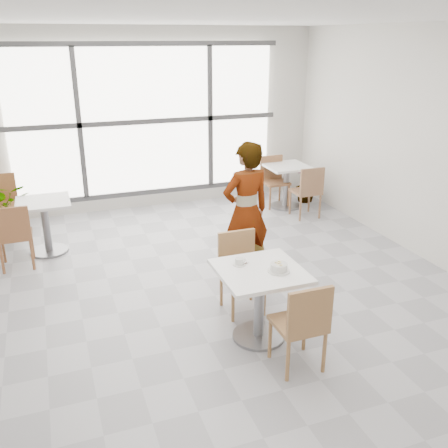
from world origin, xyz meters
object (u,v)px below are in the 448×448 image
object	(u,v)px
bg_table_left	(45,219)
coffee_cup	(239,262)
oatmeal_bowl	(279,267)
bg_chair_left_far	(3,199)
bg_chair_left_near	(14,233)
person	(246,212)
chair_near	(303,322)
bg_chair_right_far	(273,177)
plant_right	(306,184)
plant_left	(4,211)
main_table	(260,291)
chair_far	(240,266)
bg_chair_right_near	(308,189)
bg_table_right	(286,180)

from	to	relation	value
bg_table_left	coffee_cup	bearing A→B (deg)	-57.51
oatmeal_bowl	bg_chair_left_far	size ratio (longest dim) A/B	0.24
bg_chair_left_near	person	bearing A→B (deg)	156.00
chair_near	bg_chair_right_far	distance (m)	4.71
coffee_cup	plant_right	size ratio (longest dim) A/B	0.25
bg_table_left	bg_chair_left_far	xyz separation A→B (m)	(-0.59, 1.12, 0.01)
plant_left	main_table	bearing A→B (deg)	-56.42
oatmeal_bowl	plant_left	bearing A→B (deg)	124.46
bg_chair_left_near	plant_right	xyz separation A→B (m)	(4.86, 1.21, -0.18)
chair_far	bg_chair_left_near	world-z (taller)	same
coffee_cup	bg_chair_left_far	size ratio (longest dim) A/B	0.18
plant_right	chair_far	bearing A→B (deg)	-129.24
plant_left	bg_chair_left_far	bearing A→B (deg)	93.86
oatmeal_bowl	person	world-z (taller)	person
bg_table_left	bg_chair_right_near	bearing A→B (deg)	-0.17
main_table	bg_table_right	xyz separation A→B (m)	(2.09, 3.55, -0.04)
main_table	bg_chair_left_far	bearing A→B (deg)	121.56
bg_table_left	bg_chair_right_far	size ratio (longest dim) A/B	0.86
main_table	chair_near	size ratio (longest dim) A/B	0.92
coffee_cup	bg_chair_left_far	distance (m)	4.55
bg_table_right	bg_chair_left_far	xyz separation A→B (m)	(-4.58, 0.50, 0.01)
coffee_cup	bg_chair_left_near	size ratio (longest dim) A/B	0.18
chair_far	coffee_cup	distance (m)	0.56
person	bg_chair_right_far	distance (m)	2.91
bg_table_left	plant_left	distance (m)	0.97
bg_chair_left_far	bg_chair_right_far	size ratio (longest dim) A/B	1.00
bg_table_left	bg_table_right	xyz separation A→B (m)	(3.99, 0.62, 0.00)
oatmeal_bowl	plant_right	distance (m)	4.54
coffee_cup	person	distance (m)	1.26
bg_chair_left_far	bg_chair_right_near	world-z (taller)	same
plant_left	person	bearing A→B (deg)	-40.06
main_table	coffee_cup	bearing A→B (deg)	130.61
oatmeal_bowl	coffee_cup	xyz separation A→B (m)	(-0.29, 0.26, -0.01)
bg_chair_left_near	plant_left	xyz separation A→B (m)	(-0.18, 1.21, -0.08)
bg_table_right	main_table	bearing A→B (deg)	-120.44
main_table	bg_table_right	size ratio (longest dim) A/B	1.07
person	bg_table_left	size ratio (longest dim) A/B	2.28
bg_chair_right_far	coffee_cup	bearing A→B (deg)	-120.15
chair_near	chair_far	xyz separation A→B (m)	(-0.10, 1.22, 0.00)
plant_left	bg_chair_right_far	bearing A→B (deg)	0.44
person	bg_chair_left_far	bearing A→B (deg)	-51.57
bg_chair_right_far	plant_right	distance (m)	0.66
plant_right	oatmeal_bowl	bearing A→B (deg)	-122.45
bg_table_right	bg_chair_left_far	bearing A→B (deg)	173.78
chair_near	bg_table_left	xyz separation A→B (m)	(-2.05, 3.53, -0.01)
chair_near	person	distance (m)	1.96
chair_near	bg_chair_right_far	world-z (taller)	same
chair_near	plant_left	distance (m)	5.05
person	main_table	bearing A→B (deg)	65.18
oatmeal_bowl	bg_table_right	bearing A→B (deg)	62.00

